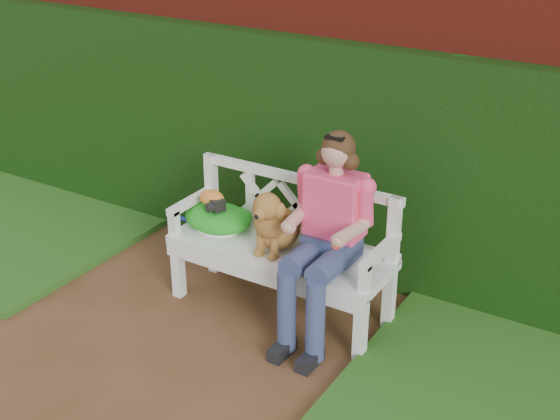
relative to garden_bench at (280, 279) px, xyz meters
The scene contains 10 objects.
ground 1.08m from the garden_bench, 112.00° to the right, with size 60.00×60.00×0.00m, color #4E3118.
brick_wall 1.32m from the garden_bench, 113.14° to the left, with size 10.00×0.30×2.20m, color maroon.
ivy_hedge 1.01m from the garden_bench, 119.29° to the left, with size 10.00×0.18×1.70m, color #173F0E.
garden_bench is the anchor object (origin of this frame).
seated_woman 0.55m from the garden_bench, ahead, with size 0.54×0.72×1.28m, color #C7484A, non-canonical shape.
dog 0.46m from the garden_bench, 106.35° to the right, with size 0.29×0.40×0.44m, color #A7632F, non-canonical shape.
tennis_racket 0.58m from the garden_bench, behind, with size 0.58×0.24×0.03m, color white, non-canonical shape.
green_bag 0.60m from the garden_bench, behind, with size 0.49×0.38×0.17m, color #257226, non-canonical shape.
camera_item 0.66m from the garden_bench, behind, with size 0.12×0.09×0.08m, color black.
baseball_glove 0.71m from the garden_bench, behind, with size 0.18×0.13×0.12m, color orange.
Camera 1 is at (2.66, -2.71, 2.78)m, focal length 48.00 mm.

